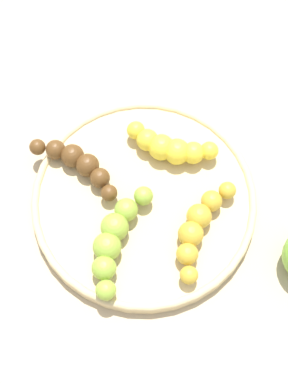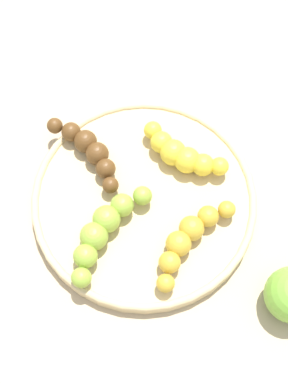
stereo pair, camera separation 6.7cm
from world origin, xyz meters
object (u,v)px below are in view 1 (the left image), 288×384
Objects in this scene: banana_green at (115,238)px; banana_spotted at (199,227)px; fruit_bowl at (144,200)px; banana_yellow at (170,147)px; banana_overripe at (78,163)px.

banana_green is 0.11m from banana_spotted.
banana_green is 1.08× the size of banana_spotted.
banana_yellow is at bearing -110.15° from fruit_bowl.
banana_yellow is 0.83× the size of banana_green.
fruit_bowl is 2.33× the size of banana_overripe.
banana_yellow reaches higher than banana_spotted.
banana_overripe is at bearing -45.31° from banana_green.
banana_yellow is 0.90× the size of banana_spotted.
banana_overripe is (0.09, -0.03, 0.02)m from fruit_bowl.
banana_green is (0.05, 0.14, 0.00)m from banana_yellow.
banana_spotted is (-0.07, 0.04, 0.02)m from fruit_bowl.
fruit_bowl is at bearing -101.67° from banana_green.
fruit_bowl is at bearing -9.87° from banana_yellow.
banana_yellow is 0.12m from banana_overripe.
banana_overripe is at bearing -61.52° from banana_yellow.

